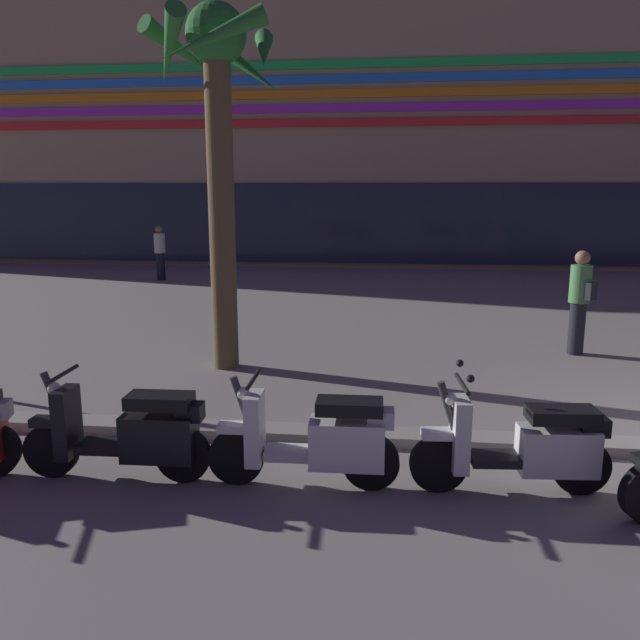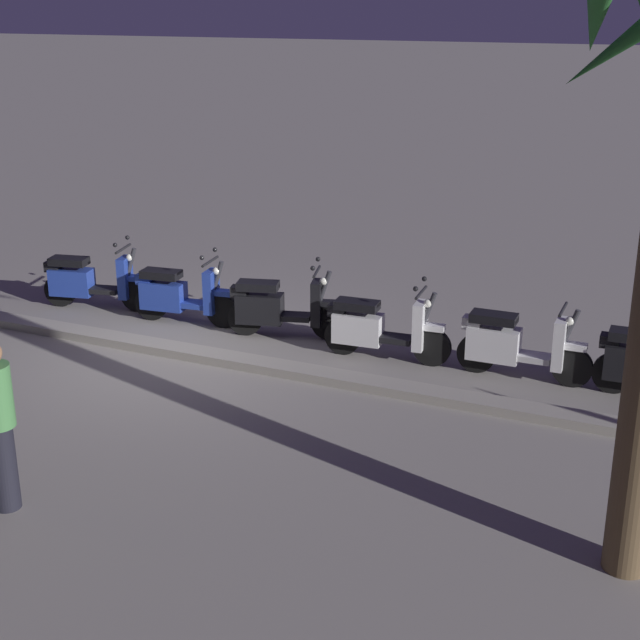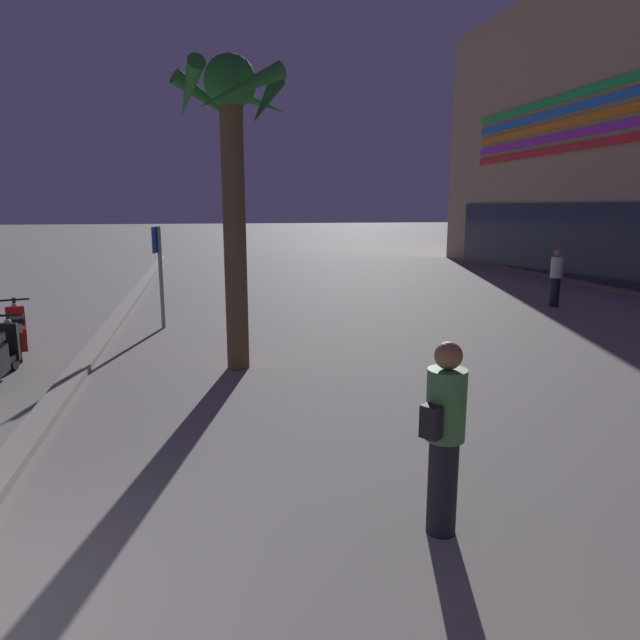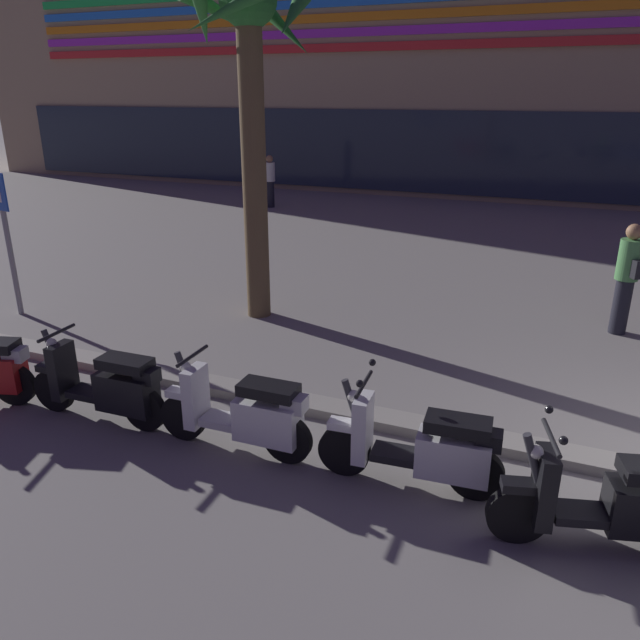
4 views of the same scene
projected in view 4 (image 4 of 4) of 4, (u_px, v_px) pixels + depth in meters
name	position (u px, v px, depth m)	size (l,w,h in m)	color
mall_facade_backdrop	(578.00, 34.00, 24.80)	(48.85, 14.64, 11.59)	tan
scooter_black_mid_centre	(107.00, 386.00, 6.95)	(1.81, 0.56, 1.04)	black
scooter_white_tail_end	(245.00, 414.00, 6.35)	(1.77, 0.56, 1.04)	black
scooter_white_last_in_row	(423.00, 448.00, 5.77)	(1.80, 0.56, 1.17)	black
scooter_black_lead_nearest	(616.00, 503.00, 4.99)	(1.73, 0.75, 1.17)	black
crossing_sign	(5.00, 228.00, 10.03)	(0.59, 0.18, 2.40)	#939399
palm_tree_by_mall_entrance	(250.00, 72.00, 9.18)	(2.04, 2.08, 5.29)	brown
pedestrian_by_palm_tree	(270.00, 180.00, 20.01)	(0.34, 0.34, 1.67)	black
pedestrian_window_shopping	(627.00, 276.00, 9.41)	(0.39, 0.45, 1.74)	black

